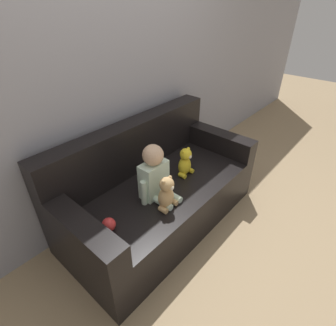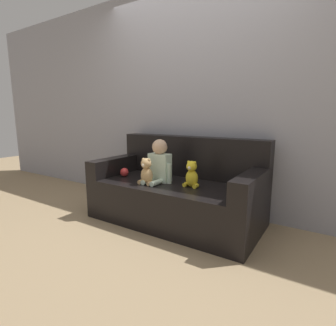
{
  "view_description": "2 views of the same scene",
  "coord_description": "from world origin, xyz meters",
  "px_view_note": "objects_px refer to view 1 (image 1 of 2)",
  "views": [
    {
      "loc": [
        -1.29,
        -1.2,
        1.77
      ],
      "look_at": [
        -0.01,
        -0.09,
        0.67
      ],
      "focal_mm": 28.0,
      "sensor_mm": 36.0,
      "label": 1
    },
    {
      "loc": [
        1.38,
        -2.26,
        1.12
      ],
      "look_at": [
        -0.03,
        -0.09,
        0.64
      ],
      "focal_mm": 28.0,
      "sensor_mm": 36.0,
      "label": 2
    }
  ],
  "objects_px": {
    "couch": "(157,191)",
    "teddy_bear_brown": "(166,194)",
    "toy_ball": "(109,225)",
    "plush_toy_side": "(185,162)",
    "person_baby": "(155,174)"
  },
  "relations": [
    {
      "from": "toy_ball",
      "to": "couch",
      "type": "bearing_deg",
      "value": 13.35
    },
    {
      "from": "person_baby",
      "to": "teddy_bear_brown",
      "type": "distance_m",
      "value": 0.18
    },
    {
      "from": "couch",
      "to": "teddy_bear_brown",
      "type": "distance_m",
      "value": 0.42
    },
    {
      "from": "person_baby",
      "to": "toy_ball",
      "type": "relative_size",
      "value": 4.64
    },
    {
      "from": "teddy_bear_brown",
      "to": "plush_toy_side",
      "type": "distance_m",
      "value": 0.45
    },
    {
      "from": "couch",
      "to": "person_baby",
      "type": "relative_size",
      "value": 3.95
    },
    {
      "from": "person_baby",
      "to": "plush_toy_side",
      "type": "distance_m",
      "value": 0.39
    },
    {
      "from": "toy_ball",
      "to": "plush_toy_side",
      "type": "bearing_deg",
      "value": 1.3
    },
    {
      "from": "person_baby",
      "to": "toy_ball",
      "type": "height_order",
      "value": "person_baby"
    },
    {
      "from": "person_baby",
      "to": "teddy_bear_brown",
      "type": "xyz_separation_m",
      "value": [
        -0.05,
        -0.16,
        -0.07
      ]
    },
    {
      "from": "plush_toy_side",
      "to": "toy_ball",
      "type": "bearing_deg",
      "value": -178.7
    },
    {
      "from": "person_baby",
      "to": "couch",
      "type": "bearing_deg",
      "value": 40.86
    },
    {
      "from": "couch",
      "to": "toy_ball",
      "type": "distance_m",
      "value": 0.66
    },
    {
      "from": "teddy_bear_brown",
      "to": "plush_toy_side",
      "type": "height_order",
      "value": "teddy_bear_brown"
    },
    {
      "from": "plush_toy_side",
      "to": "toy_ball",
      "type": "xyz_separation_m",
      "value": [
        -0.85,
        -0.02,
        -0.07
      ]
    }
  ]
}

